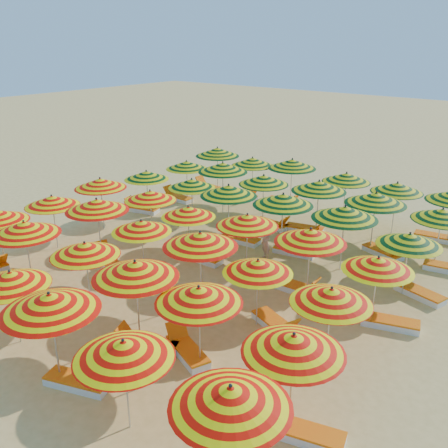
% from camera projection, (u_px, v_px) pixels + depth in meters
% --- Properties ---
extents(ground, '(120.00, 120.00, 0.00)m').
position_uv_depth(ground, '(216.00, 266.00, 19.28)').
color(ground, '#EABD68').
rests_on(ground, ground).
extents(umbrella_2, '(2.63, 2.63, 2.32)m').
position_uv_depth(umbrella_2, '(10.00, 279.00, 13.82)').
color(umbrella_2, silver).
rests_on(umbrella_2, ground).
extents(umbrella_3, '(3.10, 3.10, 2.59)m').
position_uv_depth(umbrella_3, '(50.00, 303.00, 12.10)').
color(umbrella_3, silver).
rests_on(umbrella_3, ground).
extents(umbrella_4, '(2.46, 2.46, 2.36)m').
position_uv_depth(umbrella_4, '(124.00, 350.00, 10.64)').
color(umbrella_4, silver).
rests_on(umbrella_4, ground).
extents(umbrella_5, '(2.83, 2.83, 2.48)m').
position_uv_depth(umbrella_5, '(230.00, 397.00, 9.09)').
color(umbrella_5, silver).
rests_on(umbrella_5, ground).
extents(umbrella_7, '(2.87, 2.87, 2.53)m').
position_uv_depth(umbrella_7, '(24.00, 228.00, 16.91)').
color(umbrella_7, silver).
rests_on(umbrella_7, ground).
extents(umbrella_8, '(2.79, 2.79, 2.34)m').
position_uv_depth(umbrella_8, '(85.00, 249.00, 15.68)').
color(umbrella_8, silver).
rests_on(umbrella_8, ground).
extents(umbrella_9, '(3.25, 3.25, 2.60)m').
position_uv_depth(umbrella_9, '(135.00, 270.00, 13.80)').
color(umbrella_9, silver).
rests_on(umbrella_9, ground).
extents(umbrella_10, '(2.48, 2.48, 2.44)m').
position_uv_depth(umbrella_10, '(199.00, 295.00, 12.74)').
color(umbrella_10, silver).
rests_on(umbrella_10, ground).
extents(umbrella_11, '(2.69, 2.69, 2.43)m').
position_uv_depth(umbrella_11, '(294.00, 344.00, 10.73)').
color(umbrella_11, silver).
rests_on(umbrella_11, ground).
extents(umbrella_12, '(2.78, 2.78, 2.34)m').
position_uv_depth(umbrella_12, '(52.00, 201.00, 20.24)').
color(umbrella_12, silver).
rests_on(umbrella_12, ground).
extents(umbrella_13, '(2.73, 2.73, 2.58)m').
position_uv_depth(umbrella_13, '(97.00, 205.00, 19.10)').
color(umbrella_13, silver).
rests_on(umbrella_13, ground).
extents(umbrella_14, '(2.41, 2.41, 2.27)m').
position_uv_depth(umbrella_14, '(141.00, 226.00, 17.73)').
color(umbrella_14, silver).
rests_on(umbrella_14, ground).
extents(umbrella_15, '(2.63, 2.63, 2.59)m').
position_uv_depth(umbrella_15, '(200.00, 240.00, 15.84)').
color(umbrella_15, silver).
rests_on(umbrella_15, ground).
extents(umbrella_16, '(2.74, 2.74, 2.24)m').
position_uv_depth(umbrella_16, '(258.00, 267.00, 14.71)').
color(umbrella_16, silver).
rests_on(umbrella_16, ground).
extents(umbrella_17, '(2.55, 2.55, 2.32)m').
position_uv_depth(umbrella_17, '(331.00, 296.00, 12.91)').
color(umbrella_17, silver).
rests_on(umbrella_17, ground).
extents(umbrella_18, '(2.53, 2.53, 2.46)m').
position_uv_depth(umbrella_18, '(100.00, 183.00, 22.29)').
color(umbrella_18, silver).
rests_on(umbrella_18, ground).
extents(umbrella_19, '(2.58, 2.58, 2.34)m').
position_uv_depth(umbrella_19, '(150.00, 196.00, 20.90)').
color(umbrella_19, silver).
rests_on(umbrella_19, ground).
extents(umbrella_20, '(2.77, 2.77, 2.24)m').
position_uv_depth(umbrella_20, '(188.00, 212.00, 19.27)').
color(umbrella_20, silver).
rests_on(umbrella_20, ground).
extents(umbrella_21, '(2.30, 2.30, 2.42)m').
position_uv_depth(umbrella_21, '(247.00, 220.00, 17.92)').
color(umbrella_21, silver).
rests_on(umbrella_21, ground).
extents(umbrella_22, '(2.65, 2.65, 2.53)m').
position_uv_depth(umbrella_22, '(311.00, 236.00, 16.28)').
color(umbrella_22, silver).
rests_on(umbrella_22, ground).
extents(umbrella_23, '(2.68, 2.68, 2.27)m').
position_uv_depth(umbrella_23, '(378.00, 264.00, 14.80)').
color(umbrella_23, silver).
rests_on(umbrella_23, ground).
extents(umbrella_24, '(2.31, 2.31, 2.29)m').
position_uv_depth(umbrella_24, '(146.00, 175.00, 24.14)').
color(umbrella_24, silver).
rests_on(umbrella_24, ground).
extents(umbrella_25, '(2.71, 2.71, 2.30)m').
position_uv_depth(umbrella_25, '(192.00, 184.00, 22.75)').
color(umbrella_25, silver).
rests_on(umbrella_25, ground).
extents(umbrella_26, '(3.20, 3.20, 2.56)m').
position_uv_depth(umbrella_26, '(229.00, 191.00, 20.93)').
color(umbrella_26, silver).
rests_on(umbrella_26, ground).
extents(umbrella_27, '(2.53, 2.53, 2.57)m').
position_uv_depth(umbrella_27, '(283.00, 200.00, 19.75)').
color(umbrella_27, silver).
rests_on(umbrella_27, ground).
extents(umbrella_28, '(2.83, 2.83, 2.60)m').
position_uv_depth(umbrella_28, '(345.00, 213.00, 18.24)').
color(umbrella_28, silver).
rests_on(umbrella_28, ground).
extents(umbrella_29, '(2.87, 2.87, 2.30)m').
position_uv_depth(umbrella_29, '(410.00, 240.00, 16.52)').
color(umbrella_29, silver).
rests_on(umbrella_29, ground).
extents(umbrella_30, '(2.58, 2.58, 2.29)m').
position_uv_depth(umbrella_30, '(186.00, 165.00, 26.04)').
color(umbrella_30, silver).
rests_on(umbrella_30, ground).
extents(umbrella_31, '(3.01, 3.01, 2.61)m').
position_uv_depth(umbrella_31, '(223.00, 167.00, 24.44)').
color(umbrella_31, silver).
rests_on(umbrella_31, ground).
extents(umbrella_32, '(2.83, 2.83, 2.44)m').
position_uv_depth(umbrella_32, '(264.00, 180.00, 22.86)').
color(umbrella_32, silver).
rests_on(umbrella_32, ground).
extents(umbrella_33, '(2.88, 2.88, 2.54)m').
position_uv_depth(umbrella_33, '(319.00, 186.00, 21.63)').
color(umbrella_33, silver).
rests_on(umbrella_33, ground).
extents(umbrella_34, '(2.61, 2.61, 2.61)m').
position_uv_depth(umbrella_34, '(376.00, 199.00, 19.78)').
color(umbrella_34, silver).
rests_on(umbrella_34, ground).
extents(umbrella_35, '(2.54, 2.54, 2.39)m').
position_uv_depth(umbrella_35, '(442.00, 215.00, 18.60)').
color(umbrella_35, silver).
rests_on(umbrella_35, ground).
extents(umbrella_36, '(3.12, 3.12, 2.59)m').
position_uv_depth(umbrella_36, '(217.00, 152.00, 27.74)').
color(umbrella_36, silver).
rests_on(umbrella_36, ground).
extents(umbrella_37, '(2.74, 2.74, 2.38)m').
position_uv_depth(umbrella_37, '(253.00, 162.00, 26.37)').
color(umbrella_37, silver).
rests_on(umbrella_37, ground).
extents(umbrella_38, '(2.76, 2.76, 2.60)m').
position_uv_depth(umbrella_38, '(292.00, 164.00, 25.15)').
color(umbrella_38, silver).
rests_on(umbrella_38, ground).
extents(umbrella_39, '(2.55, 2.55, 2.41)m').
position_uv_depth(umbrella_39, '(346.00, 178.00, 23.36)').
color(umbrella_39, silver).
rests_on(umbrella_39, ground).
extents(umbrella_40, '(2.73, 2.73, 2.42)m').
position_uv_depth(umbrella_40, '(397.00, 188.00, 21.79)').
color(umbrella_40, silver).
rests_on(umbrella_40, ground).
extents(lounger_1, '(1.83, 1.13, 0.69)m').
position_uv_depth(lounger_1, '(79.00, 381.00, 12.62)').
color(lounger_1, white).
rests_on(lounger_1, ground).
extents(lounger_4, '(1.75, 0.65, 0.69)m').
position_uv_depth(lounger_4, '(21.00, 280.00, 17.83)').
color(lounger_4, white).
rests_on(lounger_4, ground).
extents(lounger_5, '(1.82, 1.22, 0.69)m').
position_uv_depth(lounger_5, '(146.00, 345.00, 14.10)').
color(lounger_5, white).
rests_on(lounger_5, ground).
extents(lounger_6, '(1.82, 1.18, 0.69)m').
position_uv_depth(lounger_6, '(187.00, 350.00, 13.88)').
color(lounger_6, white).
rests_on(lounger_6, ground).
extents(lounger_7, '(1.82, 1.02, 0.69)m').
position_uv_depth(lounger_7, '(304.00, 433.00, 11.00)').
color(lounger_7, white).
rests_on(lounger_7, ground).
extents(lounger_8, '(1.83, 1.14, 0.69)m').
position_uv_depth(lounger_8, '(107.00, 260.00, 19.46)').
color(lounger_8, white).
rests_on(lounger_8, ground).
extents(lounger_9, '(1.83, 1.15, 0.69)m').
position_uv_depth(lounger_9, '(276.00, 324.00, 15.14)').
color(lounger_9, white).
rests_on(lounger_9, ground).
extents(lounger_10, '(1.76, 0.66, 0.69)m').
position_uv_depth(lounger_10, '(203.00, 258.00, 19.67)').
color(lounger_10, white).
rests_on(lounger_10, ground).
extents(lounger_11, '(1.74, 0.61, 0.69)m').
position_uv_depth(lounger_11, '(295.00, 287.00, 17.36)').
color(lounger_11, white).
rests_on(lounger_11, ground).
extents(lounger_12, '(1.83, 1.08, 0.69)m').
position_uv_depth(lounger_12, '(389.00, 322.00, 15.25)').
color(lounger_12, white).
rests_on(lounger_12, ground).
extents(lounger_13, '(1.82, 1.01, 0.69)m').
position_uv_depth(lounger_13, '(142.00, 209.00, 25.21)').
color(lounger_13, white).
rests_on(lounger_13, ground).
extents(lounger_14, '(1.78, 0.75, 0.69)m').
position_uv_depth(lounger_14, '(240.00, 239.00, 21.50)').
color(lounger_14, white).
rests_on(lounger_14, ground).
extents(lounger_15, '(1.81, 0.90, 0.69)m').
position_uv_depth(lounger_15, '(296.00, 251.00, 20.27)').
color(lounger_15, white).
rests_on(lounger_15, ground).
extents(lounger_16, '(1.82, 1.03, 0.69)m').
position_uv_depth(lounger_16, '(419.00, 292.00, 17.00)').
color(lounger_16, white).
rests_on(lounger_16, ground).
extents(lounger_17, '(1.74, 0.61, 0.69)m').
position_uv_depth(lounger_17, '(178.00, 197.00, 26.95)').
color(lounger_17, white).
rests_on(lounger_17, ground).
extents(lounger_18, '(1.78, 0.73, 0.69)m').
position_uv_depth(lounger_18, '(272.00, 224.00, 23.14)').
color(lounger_18, white).
rests_on(lounger_18, ground).
extents(lounger_19, '(1.82, 1.00, 0.69)m').
position_uv_depth(lounger_19, '(305.00, 229.00, 22.62)').
color(lounger_19, white).
rests_on(lounger_19, ground).
extents(lounger_20, '(1.83, 1.06, 0.69)m').
position_uv_depth(lounger_20, '(384.00, 252.00, 20.16)').
color(lounger_20, white).
rests_on(lounger_20, ground).
extents(lounger_22, '(1.77, 0.69, 0.69)m').
position_uv_depth(lounger_22, '(209.00, 187.00, 28.79)').
color(lounger_22, white).
rests_on(lounger_22, ground).
extents(lounger_23, '(1.82, 0.99, 0.69)m').
position_uv_depth(lounger_23, '(244.00, 195.00, 27.34)').
color(lounger_23, white).
rests_on(lounger_23, ground).
extents(lounger_24, '(1.76, 0.65, 0.69)m').
position_uv_depth(lounger_24, '(284.00, 201.00, 26.32)').
color(lounger_24, white).
rests_on(lounger_24, ground).
extents(lounger_25, '(1.80, 0.83, 0.69)m').
position_uv_depth(lounger_25, '(436.00, 237.00, 21.66)').
color(lounger_25, white).
rests_on(lounger_25, ground).
extents(beachgoer_a, '(0.59, 0.51, 1.35)m').
position_uv_depth(beachgoer_a, '(266.00, 243.00, 19.73)').
color(beachgoer_a, tan).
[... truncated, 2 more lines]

